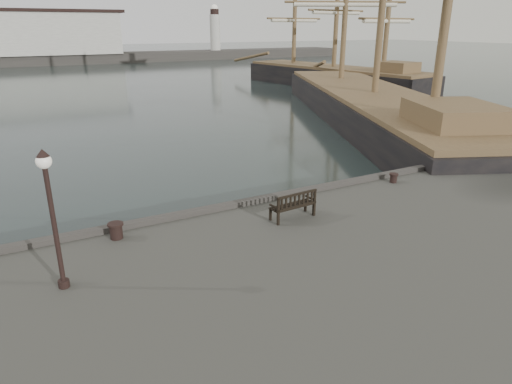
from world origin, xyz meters
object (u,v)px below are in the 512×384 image
(bollard_right, at_px, (394,178))
(bench, at_px, (293,210))
(tall_ship_far, at_px, (333,81))
(tall_ship_main, at_px, (373,114))
(bollard_left, at_px, (116,231))
(lamp_post, at_px, (50,202))

(bollard_right, bearing_deg, bench, -168.45)
(bench, height_order, tall_ship_far, tall_ship_far)
(bollard_right, bearing_deg, tall_ship_main, 50.04)
(bollard_right, bearing_deg, tall_ship_far, 55.65)
(bollard_left, xyz_separation_m, tall_ship_far, (34.80, 35.02, -1.02))
(bollard_left, distance_m, tall_ship_main, 28.12)
(bollard_right, relative_size, tall_ship_far, 0.01)
(bench, relative_size, tall_ship_main, 0.04)
(lamp_post, bearing_deg, bollard_right, 9.19)
(bench, height_order, tall_ship_main, tall_ship_main)
(tall_ship_main, bearing_deg, bench, -114.43)
(bollard_right, relative_size, tall_ship_main, 0.01)
(bollard_left, xyz_separation_m, tall_ship_main, (23.63, 15.22, -1.09))
(bollard_right, bearing_deg, bollard_left, 179.61)
(lamp_post, bearing_deg, tall_ship_main, 34.37)
(bollard_left, relative_size, tall_ship_far, 0.02)
(bollard_left, xyz_separation_m, lamp_post, (-1.69, -2.10, 1.93))
(bollard_right, distance_m, lamp_post, 12.83)
(tall_ship_far, bearing_deg, bollard_right, -132.83)
(bollard_right, xyz_separation_m, tall_ship_main, (12.81, 15.29, -1.03))
(bollard_right, relative_size, lamp_post, 0.11)
(bollard_left, height_order, lamp_post, lamp_post)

